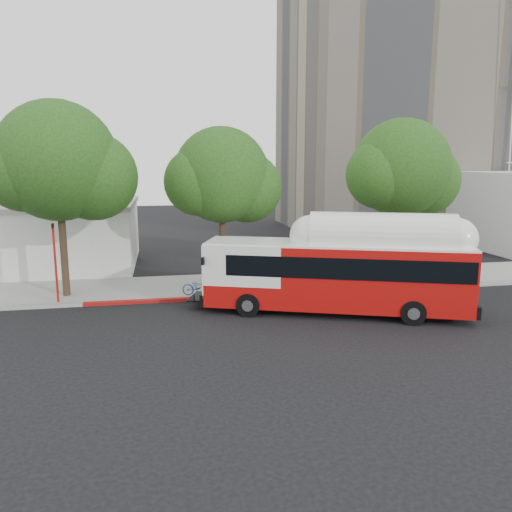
% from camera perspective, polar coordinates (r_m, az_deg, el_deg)
% --- Properties ---
extents(ground, '(120.00, 120.00, 0.00)m').
position_cam_1_polar(ground, '(21.77, 0.76, -7.47)').
color(ground, black).
rests_on(ground, ground).
extents(sidewalk, '(60.00, 5.00, 0.15)m').
position_cam_1_polar(sidewalk, '(27.90, -1.89, -3.22)').
color(sidewalk, gray).
rests_on(sidewalk, ground).
extents(curb_strip, '(60.00, 0.30, 0.15)m').
position_cam_1_polar(curb_strip, '(25.42, -0.98, -4.61)').
color(curb_strip, gray).
rests_on(curb_strip, ground).
extents(red_curb_segment, '(10.00, 0.32, 0.16)m').
position_cam_1_polar(red_curb_segment, '(25.11, -7.77, -4.89)').
color(red_curb_segment, maroon).
rests_on(red_curb_segment, ground).
extents(street_tree_left, '(6.67, 5.80, 9.74)m').
position_cam_1_polar(street_tree_left, '(26.20, -20.68, 9.62)').
color(street_tree_left, '#2D2116').
rests_on(street_tree_left, ground).
extents(street_tree_mid, '(5.75, 5.00, 8.62)m').
position_cam_1_polar(street_tree_mid, '(26.58, -3.10, 8.79)').
color(street_tree_mid, '#2D2116').
rests_on(street_tree_mid, ground).
extents(street_tree_right, '(6.21, 5.40, 9.18)m').
position_cam_1_polar(street_tree_right, '(29.44, 16.96, 9.21)').
color(street_tree_right, '#2D2116').
rests_on(street_tree_right, ground).
extents(apartment_tower, '(18.00, 18.00, 37.00)m').
position_cam_1_polar(apartment_tower, '(54.18, 14.73, 21.91)').
color(apartment_tower, gray).
rests_on(apartment_tower, ground).
extents(low_commercial_bldg, '(16.20, 10.20, 4.25)m').
position_cam_1_polar(low_commercial_bldg, '(35.97, -26.55, 2.17)').
color(low_commercial_bldg, silver).
rests_on(low_commercial_bldg, ground).
extents(transit_bus, '(12.54, 6.38, 3.71)m').
position_cam_1_polar(transit_bus, '(22.77, 9.27, -2.26)').
color(transit_bus, '#AA0D0B').
rests_on(transit_bus, ground).
extents(signal_pole, '(0.11, 0.37, 3.96)m').
position_cam_1_polar(signal_pole, '(25.52, -21.94, -0.83)').
color(signal_pole, red).
rests_on(signal_pole, ground).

